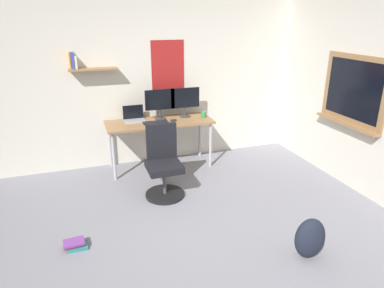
% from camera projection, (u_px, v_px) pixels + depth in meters
% --- Properties ---
extents(ground_plane, '(5.20, 5.20, 0.00)m').
position_uv_depth(ground_plane, '(203.00, 242.00, 3.70)').
color(ground_plane, gray).
rests_on(ground_plane, ground).
extents(wall_back, '(5.00, 0.30, 2.60)m').
position_uv_depth(wall_back, '(149.00, 81.00, 5.42)').
color(wall_back, silver).
rests_on(wall_back, ground).
extents(desk, '(1.61, 0.61, 0.76)m').
position_uv_depth(desk, '(160.00, 126.00, 5.31)').
color(desk, '#997047').
rests_on(desk, ground).
extents(office_chair, '(0.52, 0.52, 0.95)m').
position_uv_depth(office_chair, '(164.00, 166.00, 4.57)').
color(office_chair, black).
rests_on(office_chair, ground).
extents(laptop, '(0.31, 0.21, 0.23)m').
position_uv_depth(laptop, '(134.00, 117.00, 5.28)').
color(laptop, '#ADAFB5').
rests_on(laptop, desk).
extents(monitor_primary, '(0.46, 0.17, 0.46)m').
position_uv_depth(monitor_primary, '(160.00, 102.00, 5.29)').
color(monitor_primary, '#38383D').
rests_on(monitor_primary, desk).
extents(monitor_secondary, '(0.46, 0.17, 0.46)m').
position_uv_depth(monitor_secondary, '(185.00, 100.00, 5.41)').
color(monitor_secondary, '#38383D').
rests_on(monitor_secondary, desk).
extents(keyboard, '(0.37, 0.13, 0.02)m').
position_uv_depth(keyboard, '(155.00, 122.00, 5.19)').
color(keyboard, black).
rests_on(keyboard, desk).
extents(computer_mouse, '(0.10, 0.06, 0.03)m').
position_uv_depth(computer_mouse, '(173.00, 120.00, 5.27)').
color(computer_mouse, '#262628').
rests_on(computer_mouse, desk).
extents(coffee_mug, '(0.08, 0.08, 0.09)m').
position_uv_depth(coffee_mug, '(203.00, 115.00, 5.45)').
color(coffee_mug, '#338C4C').
rests_on(coffee_mug, desk).
extents(backpack, '(0.32, 0.22, 0.43)m').
position_uv_depth(backpack, '(310.00, 238.00, 3.41)').
color(backpack, '#1E2333').
rests_on(backpack, ground).
extents(book_stack_on_floor, '(0.25, 0.19, 0.08)m').
position_uv_depth(book_stack_on_floor, '(75.00, 244.00, 3.60)').
color(book_stack_on_floor, teal).
rests_on(book_stack_on_floor, ground).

